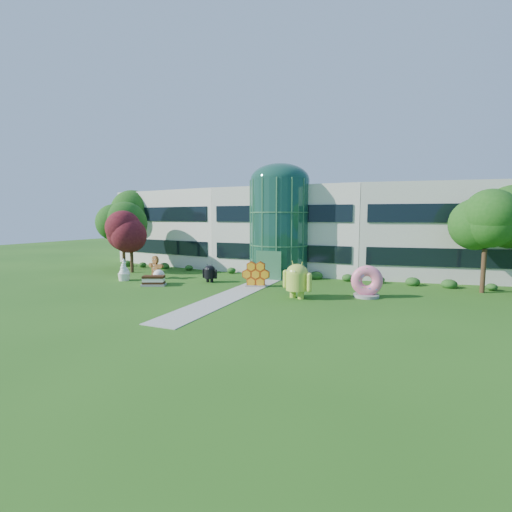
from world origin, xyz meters
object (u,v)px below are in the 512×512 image
at_px(android_green, 297,278).
at_px(gingerbread, 155,267).
at_px(android_black, 210,272).
at_px(donut, 367,281).

relative_size(android_green, gingerbread, 1.23).
height_order(android_black, gingerbread, gingerbread).
bearing_deg(gingerbread, donut, 15.67).
bearing_deg(android_black, donut, -0.36).
height_order(android_green, donut, android_green).
relative_size(android_black, gingerbread, 0.76).
relative_size(donut, gingerbread, 1.00).
bearing_deg(android_black, gingerbread, -173.80).
bearing_deg(android_green, gingerbread, -171.64).
bearing_deg(android_green, donut, 46.51).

